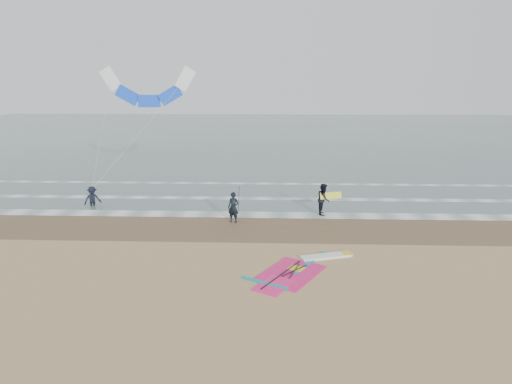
{
  "coord_description": "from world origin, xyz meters",
  "views": [
    {
      "loc": [
        0.66,
        -17.47,
        7.76
      ],
      "look_at": [
        -0.2,
        5.0,
        2.2
      ],
      "focal_mm": 32.0,
      "sensor_mm": 36.0,
      "label": 1
    }
  ],
  "objects_px": {
    "windsurf_rig": "(301,269)",
    "surf_kite": "(148,90)",
    "person_standing": "(233,207)",
    "person_wading": "(92,194)",
    "person_walking": "(324,199)"
  },
  "relations": [
    {
      "from": "person_walking",
      "to": "surf_kite",
      "type": "height_order",
      "value": "surf_kite"
    },
    {
      "from": "windsurf_rig",
      "to": "person_wading",
      "type": "height_order",
      "value": "person_wading"
    },
    {
      "from": "person_standing",
      "to": "person_wading",
      "type": "xyz_separation_m",
      "value": [
        -9.1,
        2.93,
        -0.04
      ]
    },
    {
      "from": "person_standing",
      "to": "person_wading",
      "type": "distance_m",
      "value": 9.56
    },
    {
      "from": "windsurf_rig",
      "to": "person_standing",
      "type": "height_order",
      "value": "person_standing"
    },
    {
      "from": "person_wading",
      "to": "surf_kite",
      "type": "distance_m",
      "value": 7.95
    },
    {
      "from": "windsurf_rig",
      "to": "person_wading",
      "type": "xyz_separation_m",
      "value": [
        -12.52,
        9.28,
        0.79
      ]
    },
    {
      "from": "person_standing",
      "to": "person_walking",
      "type": "xyz_separation_m",
      "value": [
        5.16,
        1.75,
        0.07
      ]
    },
    {
      "from": "person_standing",
      "to": "surf_kite",
      "type": "height_order",
      "value": "surf_kite"
    },
    {
      "from": "windsurf_rig",
      "to": "surf_kite",
      "type": "distance_m",
      "value": 17.91
    },
    {
      "from": "windsurf_rig",
      "to": "surf_kite",
      "type": "xyz_separation_m",
      "value": [
        -9.7,
        13.32,
        7.03
      ]
    },
    {
      "from": "person_wading",
      "to": "person_standing",
      "type": "bearing_deg",
      "value": -56.49
    },
    {
      "from": "windsurf_rig",
      "to": "person_walking",
      "type": "height_order",
      "value": "person_walking"
    },
    {
      "from": "windsurf_rig",
      "to": "person_walking",
      "type": "bearing_deg",
      "value": 77.8
    },
    {
      "from": "person_standing",
      "to": "person_wading",
      "type": "relative_size",
      "value": 1.05
    }
  ]
}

